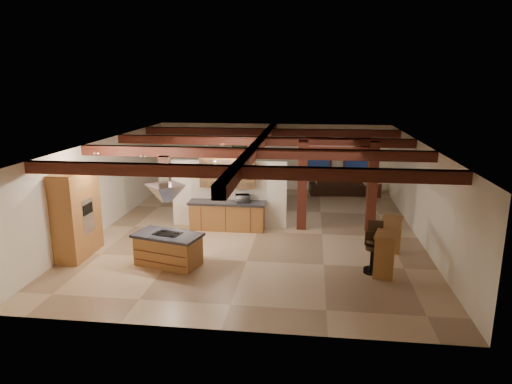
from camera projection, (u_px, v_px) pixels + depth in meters
ground at (257, 232)px, 14.70m from camera, size 12.00×12.00×0.00m
room_walls at (257, 178)px, 14.27m from camera, size 12.00×12.00×12.00m
ceiling_beams at (257, 147)px, 14.04m from camera, size 10.00×12.00×0.28m
timber_posts at (337, 177)px, 14.47m from camera, size 2.50×0.30×2.90m
partition_wall at (229, 194)px, 15.04m from camera, size 3.80×0.18×2.20m
pantry_cabinet at (77, 214)px, 12.45m from camera, size 0.67×1.60×2.40m
back_counter at (227, 215)px, 14.81m from camera, size 2.50×0.66×0.94m
upper_display_cabinet at (228, 173)px, 14.67m from camera, size 1.80×0.36×0.95m
range_hood at (166, 199)px, 11.66m from camera, size 1.10×1.10×1.40m
back_windows at (338, 157)px, 19.73m from camera, size 2.70×0.07×1.70m
framed_art at (240, 151)px, 20.19m from camera, size 0.65×0.05×0.85m
recessed_cans at (157, 151)px, 12.45m from camera, size 3.16×2.46×0.03m
kitchen_island at (168, 249)px, 11.99m from camera, size 1.92×1.35×0.87m
dining_table at (258, 202)px, 17.14m from camera, size 1.99×1.57×0.62m
sofa at (337, 186)px, 19.46m from camera, size 2.37×1.12×0.67m
microwave at (243, 198)px, 14.61m from camera, size 0.51×0.41×0.25m
bar_counter at (389, 239)px, 11.84m from camera, size 1.06×2.17×1.11m
side_table at (374, 190)px, 19.02m from camera, size 0.58×0.58×0.59m
table_lamp at (374, 178)px, 18.90m from camera, size 0.26×0.26×0.30m
bar_stool_a at (374, 246)px, 11.61m from camera, size 0.46×0.48×1.28m
bar_stool_b at (371, 253)px, 11.47m from camera, size 0.37×0.37×1.05m
dining_chairs at (258, 195)px, 17.08m from camera, size 1.86×1.86×1.10m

